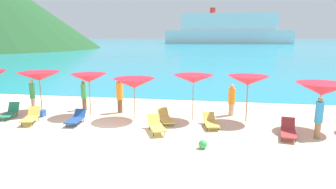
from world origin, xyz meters
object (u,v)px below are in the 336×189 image
object	(u,v)px
umbrella_4	(89,78)
beachgoer_1	(232,99)
umbrella_5	(134,83)
lounge_chair_3	(76,118)
umbrella_6	(193,79)
cooler_box	(40,113)
lounge_chair_6	(288,130)
beach_ball	(203,144)
beachgoer_0	(319,117)
beachgoer_4	(84,94)
beachgoer_3	(120,95)
lounge_chair_11	(211,122)
umbrella_7	(248,81)
lounge_chair_12	(156,125)
lounge_chair_0	(165,117)
lounge_chair_9	(31,117)
cruise_ship	(228,30)
umbrella_3	(39,76)
umbrella_8	(322,89)
beachgoer_2	(32,94)

from	to	relation	value
umbrella_4	beachgoer_1	world-z (taller)	umbrella_4
umbrella_5	lounge_chair_3	bearing A→B (deg)	-155.31
umbrella_6	cooler_box	xyz separation A→B (m)	(-7.90, -0.68, -1.89)
lounge_chair_6	beach_ball	xyz separation A→B (m)	(-3.43, -1.85, -0.12)
beachgoer_0	beachgoer_1	xyz separation A→B (m)	(-3.29, 3.10, -0.07)
lounge_chair_3	beachgoer_4	xyz separation A→B (m)	(-0.76, 2.57, 0.63)
beachgoer_0	beachgoer_4	distance (m)	11.80
beachgoer_3	beach_ball	xyz separation A→B (m)	(4.70, -4.52, -0.84)
lounge_chair_3	beachgoer_0	size ratio (longest dim) A/B	0.89
lounge_chair_11	cooler_box	xyz separation A→B (m)	(-8.81, 0.38, -0.07)
umbrella_7	beachgoer_1	distance (m)	1.69
umbrella_6	lounge_chair_12	distance (m)	3.13
lounge_chair_0	lounge_chair_9	world-z (taller)	lounge_chair_9
lounge_chair_6	beachgoer_3	distance (m)	8.59
umbrella_5	cruise_ship	distance (m)	153.30
lounge_chair_11	beachgoer_3	xyz separation A→B (m)	(-4.93, 1.78, 0.76)
lounge_chair_12	umbrella_5	bearing A→B (deg)	106.37
umbrella_3	umbrella_4	distance (m)	2.95
umbrella_4	umbrella_5	size ratio (longest dim) A/B	1.06
umbrella_6	lounge_chair_9	xyz separation A→B (m)	(-7.62, -1.83, -1.74)
lounge_chair_0	beachgoer_4	bearing A→B (deg)	139.17
beachgoer_0	beachgoer_1	size ratio (longest dim) A/B	1.05
lounge_chair_6	lounge_chair_11	bearing A→B (deg)	174.81
lounge_chair_11	beachgoer_4	xyz separation A→B (m)	(-7.11, 2.05, 0.65)
umbrella_8	cooler_box	world-z (taller)	umbrella_8
umbrella_5	beach_ball	xyz separation A→B (m)	(3.55, -3.39, -1.67)
beachgoer_2	beachgoer_4	bearing A→B (deg)	-81.59
lounge_chair_3	lounge_chair_11	distance (m)	6.37
beachgoer_1	beachgoer_3	distance (m)	5.98
beach_ball	beachgoer_0	bearing A→B (deg)	22.08
umbrella_5	lounge_chair_3	distance (m)	3.23
umbrella_8	umbrella_7	bearing A→B (deg)	164.34
umbrella_4	lounge_chair_11	bearing A→B (deg)	-8.91
lounge_chair_3	lounge_chair_6	distance (m)	9.56
cruise_ship	beachgoer_0	bearing A→B (deg)	-93.57
umbrella_4	beachgoer_4	bearing A→B (deg)	127.93
lounge_chair_9	umbrella_6	bearing A→B (deg)	-2.34
umbrella_6	lounge_chair_3	size ratio (longest dim) A/B	1.47
beach_ball	lounge_chair_11	bearing A→B (deg)	85.18
umbrella_8	lounge_chair_9	bearing A→B (deg)	-175.31
umbrella_8	beachgoer_3	size ratio (longest dim) A/B	1.22
umbrella_5	cruise_ship	xyz separation A→B (m)	(9.97, 152.88, 5.32)
lounge_chair_3	lounge_chair_11	world-z (taller)	lounge_chair_3
beachgoer_2	beach_ball	xyz separation A→B (m)	(9.83, -4.45, -0.74)
umbrella_8	lounge_chair_9	world-z (taller)	umbrella_8
umbrella_7	lounge_chair_3	size ratio (longest dim) A/B	1.47
lounge_chair_11	cooler_box	bearing A→B (deg)	165.74
beachgoer_3	beachgoer_1	bearing A→B (deg)	-142.39
beachgoer_1	umbrella_7	bearing A→B (deg)	-12.81
lounge_chair_0	umbrella_6	bearing A→B (deg)	5.82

